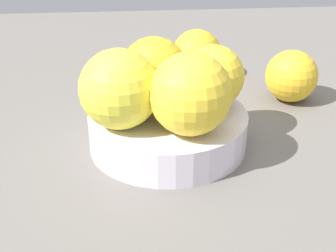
{
  "coord_description": "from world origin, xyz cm",
  "views": [
    {
      "loc": [
        -3.86,
        -45.31,
        26.59
      ],
      "look_at": [
        0.0,
        0.0,
        2.25
      ],
      "focal_mm": 52.24,
      "sensor_mm": 36.0,
      "label": 1
    }
  ],
  "objects_px": {
    "orange_in_bowl_2": "(119,89)",
    "orange_in_bowl_0": "(154,71)",
    "fruit_bowl": "(168,130)",
    "orange_in_bowl_3": "(190,94)",
    "orange_in_bowl_1": "(213,76)",
    "orange_loose_1": "(197,54)",
    "orange_loose_0": "(291,76)"
  },
  "relations": [
    {
      "from": "orange_loose_0",
      "to": "orange_in_bowl_1",
      "type": "bearing_deg",
      "value": -143.85
    },
    {
      "from": "orange_in_bowl_0",
      "to": "orange_in_bowl_1",
      "type": "distance_m",
      "value": 0.06
    },
    {
      "from": "orange_in_bowl_3",
      "to": "orange_loose_1",
      "type": "xyz_separation_m",
      "value": [
        0.04,
        0.22,
        -0.04
      ]
    },
    {
      "from": "orange_in_bowl_3",
      "to": "orange_loose_1",
      "type": "bearing_deg",
      "value": 80.28
    },
    {
      "from": "orange_in_bowl_2",
      "to": "orange_in_bowl_3",
      "type": "relative_size",
      "value": 0.99
    },
    {
      "from": "orange_in_bowl_0",
      "to": "orange_in_bowl_2",
      "type": "bearing_deg",
      "value": -125.06
    },
    {
      "from": "orange_in_bowl_3",
      "to": "orange_loose_0",
      "type": "xyz_separation_m",
      "value": [
        0.15,
        0.14,
        -0.04
      ]
    },
    {
      "from": "orange_in_bowl_1",
      "to": "orange_loose_0",
      "type": "distance_m",
      "value": 0.15
    },
    {
      "from": "orange_in_bowl_0",
      "to": "orange_loose_1",
      "type": "bearing_deg",
      "value": 66.1
    },
    {
      "from": "fruit_bowl",
      "to": "orange_loose_1",
      "type": "distance_m",
      "value": 0.19
    },
    {
      "from": "fruit_bowl",
      "to": "orange_in_bowl_3",
      "type": "relative_size",
      "value": 2.1
    },
    {
      "from": "orange_in_bowl_0",
      "to": "orange_loose_1",
      "type": "height_order",
      "value": "orange_in_bowl_0"
    },
    {
      "from": "orange_in_bowl_2",
      "to": "orange_loose_1",
      "type": "height_order",
      "value": "orange_in_bowl_2"
    },
    {
      "from": "orange_in_bowl_3",
      "to": "orange_in_bowl_0",
      "type": "bearing_deg",
      "value": 112.79
    },
    {
      "from": "fruit_bowl",
      "to": "orange_in_bowl_0",
      "type": "bearing_deg",
      "value": 111.95
    },
    {
      "from": "orange_in_bowl_2",
      "to": "orange_loose_1",
      "type": "relative_size",
      "value": 1.14
    },
    {
      "from": "orange_in_bowl_3",
      "to": "orange_loose_1",
      "type": "height_order",
      "value": "orange_in_bowl_3"
    },
    {
      "from": "orange_in_bowl_2",
      "to": "orange_loose_1",
      "type": "bearing_deg",
      "value": 63.03
    },
    {
      "from": "orange_in_bowl_2",
      "to": "orange_in_bowl_1",
      "type": "bearing_deg",
      "value": 21.18
    },
    {
      "from": "orange_in_bowl_1",
      "to": "orange_loose_1",
      "type": "distance_m",
      "value": 0.17
    },
    {
      "from": "orange_in_bowl_3",
      "to": "orange_loose_0",
      "type": "distance_m",
      "value": 0.21
    },
    {
      "from": "fruit_bowl",
      "to": "orange_in_bowl_0",
      "type": "relative_size",
      "value": 2.31
    },
    {
      "from": "orange_in_bowl_0",
      "to": "orange_in_bowl_3",
      "type": "bearing_deg",
      "value": -67.21
    },
    {
      "from": "orange_in_bowl_1",
      "to": "orange_loose_1",
      "type": "height_order",
      "value": "orange_in_bowl_1"
    },
    {
      "from": "orange_in_bowl_1",
      "to": "orange_loose_0",
      "type": "relative_size",
      "value": 1.02
    },
    {
      "from": "orange_in_bowl_3",
      "to": "orange_in_bowl_1",
      "type": "bearing_deg",
      "value": 61.22
    },
    {
      "from": "orange_in_bowl_2",
      "to": "fruit_bowl",
      "type": "bearing_deg",
      "value": 24.31
    },
    {
      "from": "fruit_bowl",
      "to": "orange_loose_1",
      "type": "bearing_deg",
      "value": 73.08
    },
    {
      "from": "orange_in_bowl_2",
      "to": "orange_in_bowl_0",
      "type": "bearing_deg",
      "value": 54.94
    },
    {
      "from": "orange_in_bowl_0",
      "to": "orange_in_bowl_2",
      "type": "distance_m",
      "value": 0.06
    },
    {
      "from": "orange_loose_1",
      "to": "orange_in_bowl_3",
      "type": "bearing_deg",
      "value": -99.72
    },
    {
      "from": "fruit_bowl",
      "to": "orange_in_bowl_3",
      "type": "distance_m",
      "value": 0.07
    }
  ]
}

